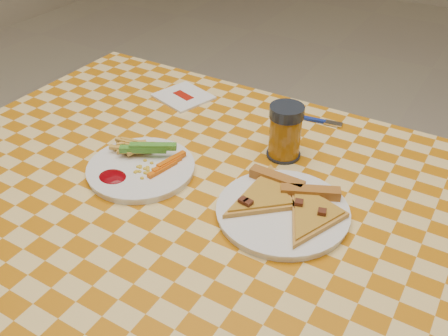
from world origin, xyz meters
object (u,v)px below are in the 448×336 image
at_px(plate_left, 141,169).
at_px(drink_glass, 285,132).
at_px(table, 218,227).
at_px(plate_right, 282,212).

height_order(plate_left, drink_glass, drink_glass).
bearing_deg(drink_glass, table, -103.07).
distance_m(table, drink_glass, 0.24).
bearing_deg(drink_glass, plate_left, -137.53).
bearing_deg(plate_left, drink_glass, 42.47).
bearing_deg(plate_right, table, -172.17).
relative_size(plate_right, drink_glass, 2.01).
relative_size(plate_left, drink_glass, 1.82).
xyz_separation_m(plate_left, plate_right, (0.30, 0.03, 0.00)).
relative_size(table, plate_left, 6.05).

